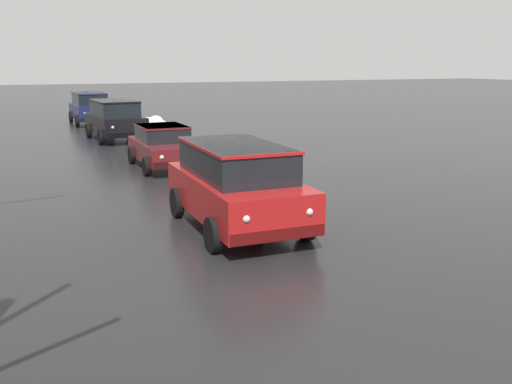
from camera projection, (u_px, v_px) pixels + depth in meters
The scene contains 6 objects.
snow_bank_along_left_kerb at pixel (148, 123), 30.15m from camera, with size 2.26×0.97×0.69m.
snow_bank_near_corner_right at pixel (143, 124), 30.03m from camera, with size 2.61×1.11×0.62m.
suv_red_approaching_near_lane at pixel (236, 183), 11.79m from camera, with size 2.27×4.44×1.82m.
sedan_maroon_parked_kerbside_close at pixel (164, 145), 18.83m from camera, with size 2.02×3.97×1.42m.
suv_black_parked_kerbside_mid at pixel (115, 119), 25.57m from camera, with size 2.27×4.38×1.82m.
suv_darkblue_parked_far_down_block at pixel (90, 107), 32.32m from camera, with size 2.08×4.45×1.82m.
Camera 1 is at (-2.98, -1.92, 3.45)m, focal length 39.15 mm.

